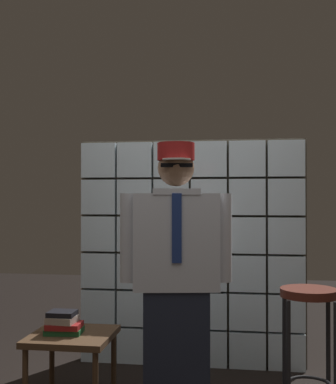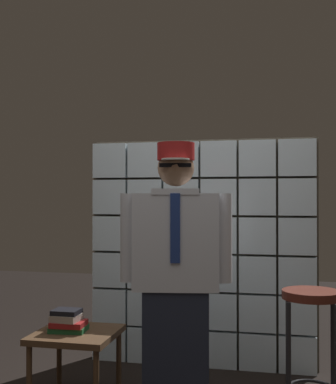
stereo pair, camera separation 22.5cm
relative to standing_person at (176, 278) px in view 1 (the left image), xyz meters
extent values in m
cube|color=silver|center=(-0.79, 1.10, -0.74)|extent=(0.29, 0.08, 0.29)
cube|color=silver|center=(-0.48, 1.10, -0.74)|extent=(0.29, 0.08, 0.29)
cube|color=silver|center=(-0.18, 1.10, -0.74)|extent=(0.29, 0.08, 0.29)
cube|color=silver|center=(0.13, 1.10, -0.74)|extent=(0.29, 0.08, 0.29)
cube|color=silver|center=(0.43, 1.10, -0.74)|extent=(0.29, 0.08, 0.29)
cube|color=silver|center=(0.74, 1.10, -0.74)|extent=(0.29, 0.08, 0.29)
cube|color=silver|center=(-0.79, 1.10, -0.43)|extent=(0.29, 0.08, 0.29)
cube|color=silver|center=(-0.48, 1.10, -0.43)|extent=(0.29, 0.08, 0.29)
cube|color=silver|center=(-0.18, 1.10, -0.43)|extent=(0.29, 0.08, 0.29)
cube|color=silver|center=(0.13, 1.10, -0.43)|extent=(0.29, 0.08, 0.29)
cube|color=silver|center=(0.43, 1.10, -0.43)|extent=(0.29, 0.08, 0.29)
cube|color=silver|center=(0.74, 1.10, -0.43)|extent=(0.29, 0.08, 0.29)
cube|color=silver|center=(-0.79, 1.10, -0.13)|extent=(0.29, 0.08, 0.29)
cube|color=silver|center=(-0.48, 1.10, -0.13)|extent=(0.29, 0.08, 0.29)
cube|color=silver|center=(-0.18, 1.10, -0.13)|extent=(0.29, 0.08, 0.29)
cube|color=silver|center=(0.13, 1.10, -0.13)|extent=(0.29, 0.08, 0.29)
cube|color=silver|center=(0.43, 1.10, -0.13)|extent=(0.29, 0.08, 0.29)
cube|color=silver|center=(0.74, 1.10, -0.13)|extent=(0.29, 0.08, 0.29)
cube|color=silver|center=(-0.79, 1.10, 0.18)|extent=(0.29, 0.08, 0.29)
cube|color=silver|center=(-0.48, 1.10, 0.18)|extent=(0.29, 0.08, 0.29)
cube|color=silver|center=(-0.18, 1.10, 0.18)|extent=(0.29, 0.08, 0.29)
cube|color=silver|center=(0.13, 1.10, 0.18)|extent=(0.29, 0.08, 0.29)
cube|color=silver|center=(0.43, 1.10, 0.18)|extent=(0.29, 0.08, 0.29)
cube|color=silver|center=(0.74, 1.10, 0.18)|extent=(0.29, 0.08, 0.29)
cube|color=silver|center=(-0.79, 1.10, 0.49)|extent=(0.29, 0.08, 0.29)
cube|color=silver|center=(-0.48, 1.10, 0.49)|extent=(0.29, 0.08, 0.29)
cube|color=silver|center=(-0.18, 1.10, 0.49)|extent=(0.29, 0.08, 0.29)
cube|color=silver|center=(0.13, 1.10, 0.49)|extent=(0.29, 0.08, 0.29)
cube|color=silver|center=(0.43, 1.10, 0.49)|extent=(0.29, 0.08, 0.29)
cube|color=silver|center=(0.74, 1.10, 0.49)|extent=(0.29, 0.08, 0.29)
cube|color=silver|center=(-0.79, 1.10, 0.79)|extent=(0.29, 0.08, 0.29)
cube|color=silver|center=(-0.48, 1.10, 0.79)|extent=(0.29, 0.08, 0.29)
cube|color=silver|center=(-0.18, 1.10, 0.79)|extent=(0.29, 0.08, 0.29)
cube|color=silver|center=(0.13, 1.10, 0.79)|extent=(0.29, 0.08, 0.29)
cube|color=silver|center=(0.43, 1.10, 0.79)|extent=(0.29, 0.08, 0.29)
cube|color=silver|center=(0.74, 1.10, 0.79)|extent=(0.29, 0.08, 0.29)
cube|color=#4C4438|center=(-0.03, 1.15, 0.03)|extent=(1.86, 0.02, 1.86)
cube|color=#1E2333|center=(0.00, 0.00, -0.48)|extent=(0.42, 0.26, 0.81)
cube|color=silver|center=(0.00, 0.00, 0.22)|extent=(0.54, 0.30, 0.57)
cube|color=navy|center=(0.02, -0.11, 0.30)|extent=(0.06, 0.02, 0.40)
cube|color=silver|center=(0.00, 0.00, 0.52)|extent=(0.31, 0.27, 0.04)
sphere|color=#846047|center=(0.00, 0.00, 0.66)|extent=(0.22, 0.22, 0.22)
ellipsoid|color=black|center=(0.01, -0.05, 0.62)|extent=(0.15, 0.10, 0.10)
cube|color=black|center=(0.02, -0.10, 0.67)|extent=(0.19, 0.04, 0.02)
cylinder|color=white|center=(0.01, -0.08, 0.70)|extent=(0.19, 0.19, 0.01)
cylinder|color=maroon|center=(0.00, 0.00, 0.76)|extent=(0.22, 0.22, 0.10)
cylinder|color=silver|center=(0.28, 0.05, 0.24)|extent=(0.12, 0.12, 0.53)
cylinder|color=silver|center=(-0.28, -0.05, 0.24)|extent=(0.12, 0.12, 0.53)
cylinder|color=#592319|center=(0.79, 0.12, -0.09)|extent=(0.34, 0.34, 0.05)
torus|color=black|center=(0.79, 0.12, -0.64)|extent=(0.27, 0.27, 0.02)
cylinder|color=black|center=(0.65, -0.02, -0.50)|extent=(0.03, 0.03, 0.77)
cylinder|color=black|center=(0.92, -0.02, -0.50)|extent=(0.03, 0.03, 0.77)
cylinder|color=black|center=(0.65, 0.25, -0.50)|extent=(0.03, 0.03, 0.77)
cylinder|color=black|center=(0.92, 0.25, -0.50)|extent=(0.03, 0.03, 0.77)
cube|color=#513823|center=(-0.70, 0.15, -0.41)|extent=(0.52, 0.52, 0.04)
cylinder|color=#513823|center=(-0.92, 0.37, -0.66)|extent=(0.04, 0.04, 0.45)
cylinder|color=#513823|center=(-0.48, 0.37, -0.66)|extent=(0.04, 0.04, 0.45)
cube|color=#1E592D|center=(-0.74, 0.14, -0.38)|extent=(0.24, 0.19, 0.03)
cube|color=maroon|center=(-0.74, 0.13, -0.34)|extent=(0.22, 0.18, 0.04)
cube|color=gray|center=(-0.75, 0.12, -0.30)|extent=(0.18, 0.16, 0.04)
cube|color=black|center=(-0.75, 0.12, -0.27)|extent=(0.17, 0.14, 0.03)
camera|label=1|loc=(0.39, -3.03, 0.48)|focal=47.78mm
camera|label=2|loc=(0.61, -2.99, 0.48)|focal=47.78mm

